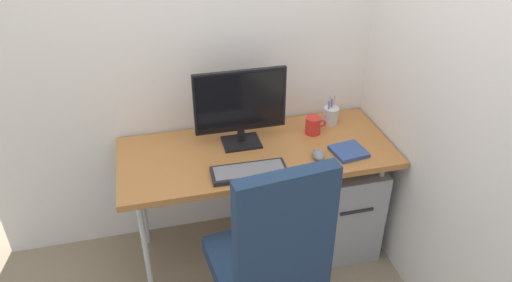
% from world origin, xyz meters
% --- Properties ---
extents(ground_plane, '(8.00, 8.00, 0.00)m').
position_xyz_m(ground_plane, '(0.00, 0.00, 0.00)').
color(ground_plane, gray).
extents(wall_back, '(2.98, 0.04, 2.80)m').
position_xyz_m(wall_back, '(0.00, 0.35, 1.40)').
color(wall_back, white).
rests_on(wall_back, ground_plane).
extents(wall_side_right, '(0.04, 2.11, 2.80)m').
position_xyz_m(wall_side_right, '(0.78, -0.21, 1.40)').
color(wall_side_right, white).
rests_on(wall_side_right, ground_plane).
extents(desk, '(1.51, 0.63, 0.73)m').
position_xyz_m(desk, '(0.00, 0.00, 0.69)').
color(desk, '#B27038').
rests_on(desk, ground_plane).
extents(office_chair, '(0.63, 0.64, 1.15)m').
position_xyz_m(office_chair, '(-0.10, -0.67, 0.58)').
color(office_chair, black).
rests_on(office_chair, ground_plane).
extents(filing_cabinet, '(0.40, 0.51, 0.60)m').
position_xyz_m(filing_cabinet, '(0.51, -0.03, 0.30)').
color(filing_cabinet, '#9EA0A5').
rests_on(filing_cabinet, ground_plane).
extents(monitor, '(0.51, 0.17, 0.44)m').
position_xyz_m(monitor, '(-0.07, 0.10, 0.97)').
color(monitor, black).
rests_on(monitor, desk).
extents(keyboard, '(0.39, 0.16, 0.03)m').
position_xyz_m(keyboard, '(-0.09, -0.21, 0.75)').
color(keyboard, black).
rests_on(keyboard, desk).
extents(mouse, '(0.08, 0.11, 0.04)m').
position_xyz_m(mouse, '(0.30, -0.16, 0.75)').
color(mouse, slate).
rests_on(mouse, desk).
extents(pen_holder, '(0.09, 0.09, 0.18)m').
position_xyz_m(pen_holder, '(0.50, 0.19, 0.78)').
color(pen_holder, silver).
rests_on(pen_holder, desk).
extents(notebook, '(0.19, 0.19, 0.02)m').
position_xyz_m(notebook, '(0.48, -0.15, 0.74)').
color(notebook, '#334C8C').
rests_on(notebook, desk).
extents(coffee_mug, '(0.12, 0.09, 0.10)m').
position_xyz_m(coffee_mug, '(0.36, 0.10, 0.78)').
color(coffee_mug, red).
rests_on(coffee_mug, desk).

